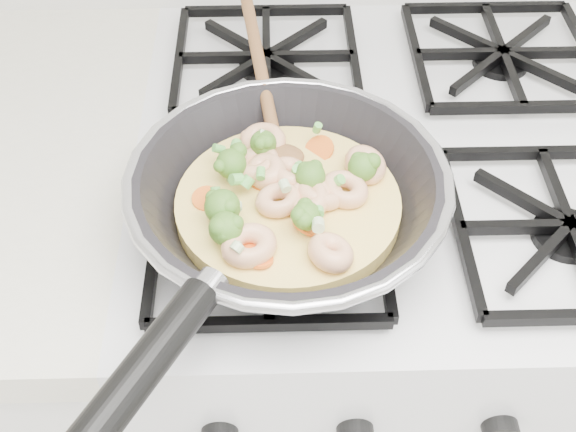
{
  "coord_description": "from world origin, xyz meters",
  "views": [
    {
      "loc": [
        -0.14,
        1.05,
        1.46
      ],
      "look_at": [
        -0.13,
        1.56,
        0.93
      ],
      "focal_mm": 46.82,
      "sensor_mm": 36.0,
      "label": 1
    }
  ],
  "objects": [
    {
      "name": "stove",
      "position": [
        0.0,
        1.7,
        0.46
      ],
      "size": [
        0.6,
        0.6,
        0.92
      ],
      "color": "silver",
      "rests_on": "ground"
    },
    {
      "name": "skillet",
      "position": [
        -0.13,
        1.56,
        0.96
      ],
      "size": [
        0.34,
        0.64,
        0.1
      ],
      "rotation": [
        0.0,
        0.0,
        -0.08
      ],
      "color": "black",
      "rests_on": "stove"
    }
  ]
}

